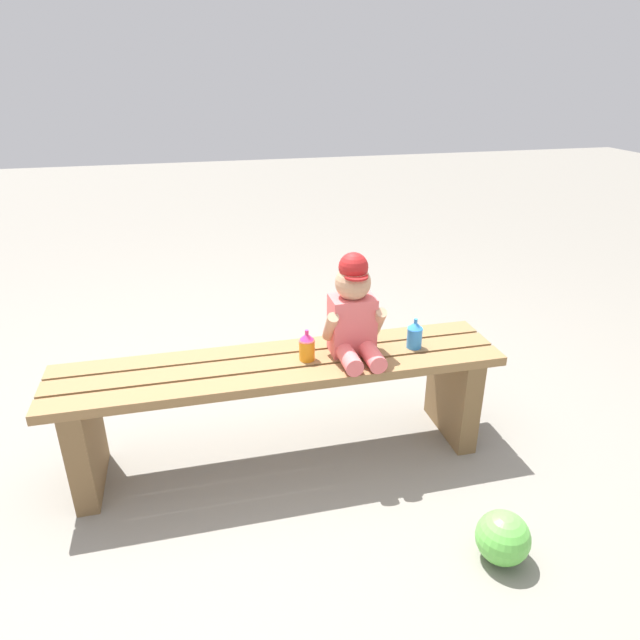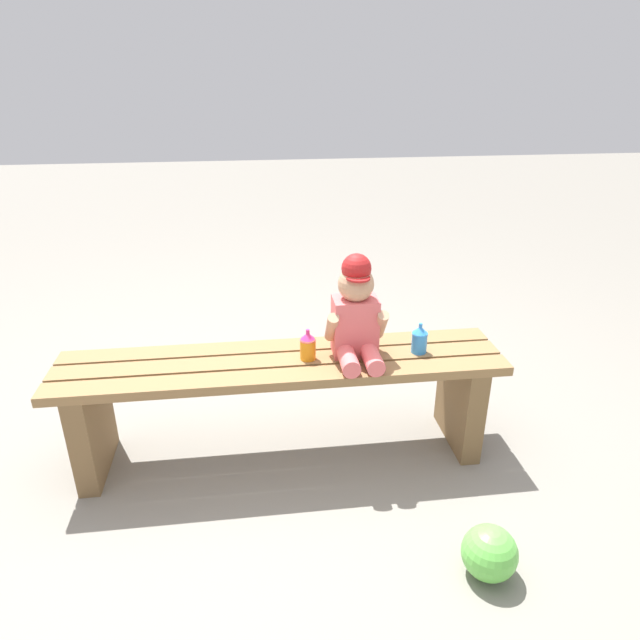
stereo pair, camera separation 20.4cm
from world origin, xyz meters
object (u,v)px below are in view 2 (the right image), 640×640
at_px(sippy_cup_left, 308,345).
at_px(toy_ball, 489,553).
at_px(park_bench, 282,390).
at_px(sippy_cup_right, 420,339).
at_px(child_figure, 356,313).

xyz_separation_m(sippy_cup_left, toy_ball, (0.49, -0.68, -0.41)).
relative_size(park_bench, sippy_cup_right, 13.87).
bearing_deg(park_bench, sippy_cup_left, -5.09).
relative_size(park_bench, child_figure, 4.25).
bearing_deg(toy_ball, sippy_cup_left, 125.83).
height_order(child_figure, sippy_cup_right, child_figure).
distance_m(sippy_cup_right, toy_ball, 0.80).
height_order(park_bench, toy_ball, park_bench).
relative_size(child_figure, toy_ball, 2.31).
height_order(sippy_cup_left, sippy_cup_right, same).
height_order(sippy_cup_left, toy_ball, sippy_cup_left).
bearing_deg(sippy_cup_left, sippy_cup_right, 0.00).
xyz_separation_m(park_bench, sippy_cup_left, (0.10, -0.01, 0.19)).
distance_m(child_figure, toy_ball, 0.92).
bearing_deg(sippy_cup_right, child_figure, 177.79).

